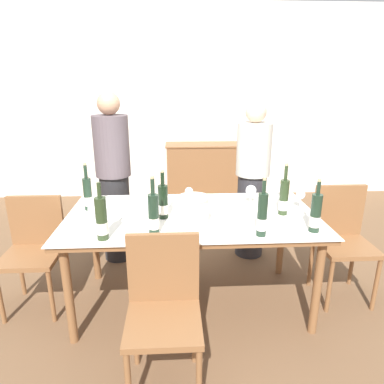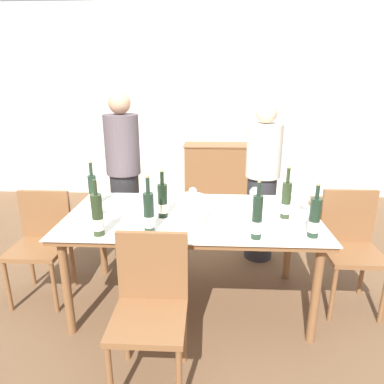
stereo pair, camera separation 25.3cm
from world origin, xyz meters
name	(u,v)px [view 1 (the left image)]	position (x,y,z in m)	size (l,w,h in m)	color
ground_plane	(192,301)	(0.00, 0.00, 0.00)	(12.00, 12.00, 0.00)	brown
back_wall	(181,105)	(0.00, 2.88, 1.40)	(8.00, 0.10, 2.80)	silver
sideboard_cabinet	(206,172)	(0.36, 2.59, 0.43)	(1.22, 0.46, 0.86)	brown
dining_table	(192,223)	(0.00, 0.00, 0.70)	(1.88, 1.00, 0.77)	brown
ice_bucket	(194,210)	(0.00, -0.21, 0.88)	(0.22, 0.22, 0.21)	white
wine_bottle_0	(163,202)	(-0.21, -0.05, 0.89)	(0.07, 0.07, 0.36)	black
wine_bottle_1	(284,198)	(0.69, -0.03, 0.90)	(0.07, 0.07, 0.39)	#28381E
wine_bottle_2	(102,220)	(-0.59, -0.39, 0.90)	(0.07, 0.07, 0.38)	#28381E
wine_bottle_3	(316,214)	(0.80, -0.35, 0.89)	(0.07, 0.07, 0.36)	#1E3323
wine_bottle_4	(154,215)	(-0.27, -0.32, 0.90)	(0.07, 0.07, 0.39)	#1E3323
wine_bottle_5	(88,194)	(-0.80, 0.16, 0.89)	(0.06, 0.06, 0.37)	#1E3323
wine_bottle_6	(262,216)	(0.43, -0.39, 0.91)	(0.07, 0.07, 0.39)	#1E3323
wine_glass_0	(301,195)	(0.86, 0.09, 0.88)	(0.07, 0.07, 0.15)	white
wine_glass_1	(283,187)	(0.80, 0.36, 0.86)	(0.07, 0.07, 0.14)	white
wine_glass_2	(251,191)	(0.50, 0.22, 0.88)	(0.09, 0.09, 0.16)	white
wine_glass_3	(189,192)	(-0.01, 0.30, 0.85)	(0.07, 0.07, 0.12)	white
wine_glass_4	(93,209)	(-0.71, -0.09, 0.86)	(0.08, 0.08, 0.14)	white
chair_right_end	(342,234)	(1.24, 0.08, 0.54)	(0.42, 0.42, 0.92)	brown
chair_near_front	(164,302)	(-0.20, -0.73, 0.52)	(0.42, 0.42, 0.90)	brown
chair_left_end	(34,244)	(-1.24, 0.08, 0.51)	(0.42, 0.42, 0.88)	brown
person_host	(114,180)	(-0.71, 0.80, 0.83)	(0.33, 0.33, 1.64)	#262628
person_guest_left	(252,183)	(0.64, 0.80, 0.78)	(0.33, 0.33, 1.56)	#2D2D33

